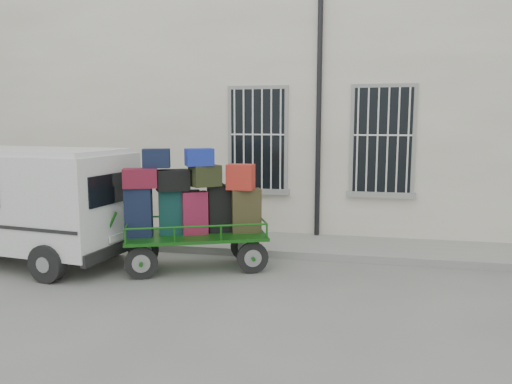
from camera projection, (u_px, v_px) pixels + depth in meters
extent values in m
plane|color=slate|center=(245.00, 279.00, 8.45)|extent=(80.00, 80.00, 0.00)
cube|color=beige|center=(292.00, 108.00, 13.36)|extent=(24.00, 5.00, 6.00)
cylinder|color=black|center=(319.00, 114.00, 10.70)|extent=(0.11, 0.11, 5.60)
cube|color=black|center=(258.00, 139.00, 11.11)|extent=(1.20, 0.08, 2.20)
cube|color=gray|center=(258.00, 191.00, 11.25)|extent=(1.45, 0.22, 0.12)
cube|color=black|center=(382.00, 140.00, 10.55)|extent=(1.20, 0.08, 2.20)
cube|color=gray|center=(381.00, 195.00, 10.69)|extent=(1.45, 0.22, 0.12)
cube|color=gray|center=(269.00, 244.00, 10.57)|extent=(24.00, 1.70, 0.15)
cylinder|color=black|center=(141.00, 263.00, 8.39)|extent=(0.54, 0.27, 0.56)
cylinder|color=gray|center=(141.00, 263.00, 8.39)|extent=(0.32, 0.21, 0.31)
cylinder|color=black|center=(144.00, 250.00, 9.22)|extent=(0.54, 0.27, 0.56)
cylinder|color=gray|center=(144.00, 250.00, 9.22)|extent=(0.32, 0.21, 0.31)
cylinder|color=black|center=(253.00, 258.00, 8.72)|extent=(0.54, 0.27, 0.56)
cylinder|color=gray|center=(253.00, 258.00, 8.72)|extent=(0.32, 0.21, 0.31)
cylinder|color=black|center=(245.00, 246.00, 9.55)|extent=(0.54, 0.27, 0.56)
cylinder|color=gray|center=(245.00, 246.00, 9.55)|extent=(0.32, 0.21, 0.31)
cube|color=#155212|center=(196.00, 236.00, 8.93)|extent=(2.71, 1.97, 0.06)
cylinder|color=#155212|center=(108.00, 230.00, 8.64)|extent=(0.32, 0.16, 0.63)
cube|color=black|center=(139.00, 212.00, 8.69)|extent=(0.53, 0.44, 0.87)
cube|color=black|center=(138.00, 187.00, 8.62)|extent=(0.23, 0.21, 0.03)
cube|color=#0E332D|center=(174.00, 212.00, 8.90)|extent=(0.59, 0.44, 0.80)
cube|color=black|center=(173.00, 189.00, 8.84)|extent=(0.24, 0.19, 0.03)
cube|color=maroon|center=(195.00, 213.00, 8.90)|extent=(0.50, 0.42, 0.77)
cube|color=black|center=(194.00, 191.00, 8.85)|extent=(0.21, 0.17, 0.03)
cube|color=black|center=(219.00, 208.00, 9.07)|extent=(0.48, 0.42, 0.86)
cube|color=black|center=(219.00, 184.00, 9.01)|extent=(0.20, 0.18, 0.03)
cube|color=#39341C|center=(246.00, 210.00, 9.07)|extent=(0.60, 0.47, 0.79)
cube|color=black|center=(246.00, 188.00, 9.01)|extent=(0.25, 0.22, 0.03)
cube|color=#59111C|center=(140.00, 178.00, 8.57)|extent=(0.65, 0.51, 0.33)
cube|color=black|center=(173.00, 180.00, 8.76)|extent=(0.66, 0.58, 0.36)
cube|color=black|center=(205.00, 176.00, 8.84)|extent=(0.62, 0.61, 0.37)
cube|color=maroon|center=(241.00, 177.00, 8.94)|extent=(0.47, 0.35, 0.45)
cube|color=black|center=(156.00, 158.00, 8.66)|extent=(0.53, 0.42, 0.33)
cube|color=navy|center=(199.00, 157.00, 8.71)|extent=(0.56, 0.50, 0.30)
cube|color=silver|center=(20.00, 198.00, 9.37)|extent=(4.37, 2.33, 1.70)
cube|color=silver|center=(16.00, 151.00, 9.25)|extent=(4.16, 2.16, 0.09)
cube|color=black|center=(113.00, 188.00, 8.64)|extent=(0.21, 1.32, 0.52)
cube|color=black|center=(115.00, 249.00, 8.80)|extent=(0.32, 1.75, 0.21)
cube|color=white|center=(117.00, 237.00, 8.75)|extent=(0.08, 0.40, 0.11)
cylinder|color=black|center=(4.00, 230.00, 10.76)|extent=(0.67, 0.29, 0.64)
cylinder|color=black|center=(47.00, 263.00, 8.23)|extent=(0.67, 0.29, 0.64)
cylinder|color=black|center=(111.00, 240.00, 9.86)|extent=(0.67, 0.29, 0.64)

